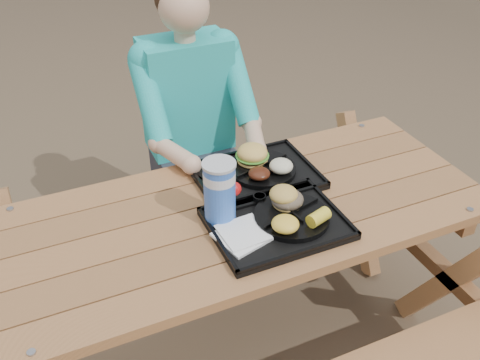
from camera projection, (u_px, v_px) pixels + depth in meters
name	position (u px, v px, depth m)	size (l,w,h in m)	color
ground	(240.00, 345.00, 2.34)	(60.00, 60.00, 0.00)	#999999
picnic_table	(240.00, 284.00, 2.12)	(1.80, 1.49, 0.75)	#999999
tray_near	(277.00, 224.00, 1.83)	(0.45, 0.35, 0.02)	black
tray_far	(256.00, 176.00, 2.06)	(0.45, 0.35, 0.02)	black
plate_near	(292.00, 216.00, 1.83)	(0.26, 0.26, 0.02)	black
plate_far	(262.00, 169.00, 2.07)	(0.26, 0.26, 0.02)	black
napkin_stack	(242.00, 236.00, 1.75)	(0.15, 0.15, 0.02)	white
soda_cup	(220.00, 193.00, 1.78)	(0.11, 0.11, 0.21)	blue
condiment_bbq	(259.00, 199.00, 1.90)	(0.05, 0.05, 0.03)	black
condiment_mustard	(277.00, 194.00, 1.93)	(0.05, 0.05, 0.03)	yellow
sandwich	(288.00, 192.00, 1.84)	(0.11, 0.11, 0.11)	gold
mac_cheese	(285.00, 224.00, 1.74)	(0.09, 0.09, 0.05)	yellow
corn_cob	(319.00, 217.00, 1.77)	(0.08, 0.08, 0.05)	yellow
cutlery_far	(212.00, 183.00, 2.00)	(0.03, 0.18, 0.01)	black
burger	(252.00, 149.00, 2.06)	(0.12, 0.12, 0.11)	#ECB853
baked_beans	(259.00, 174.00, 1.99)	(0.08, 0.08, 0.04)	#491D0E
potato_salad	(281.00, 166.00, 2.02)	(0.09, 0.09, 0.05)	beige
diner	(191.00, 141.00, 2.52)	(0.48, 0.84, 1.28)	teal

